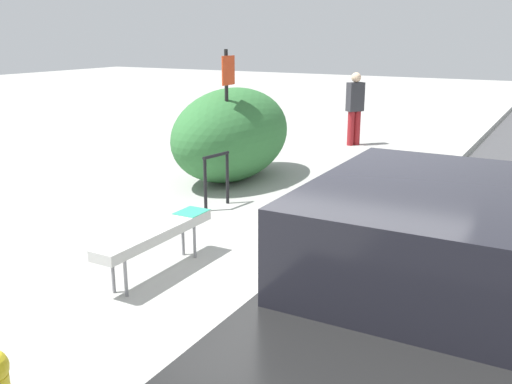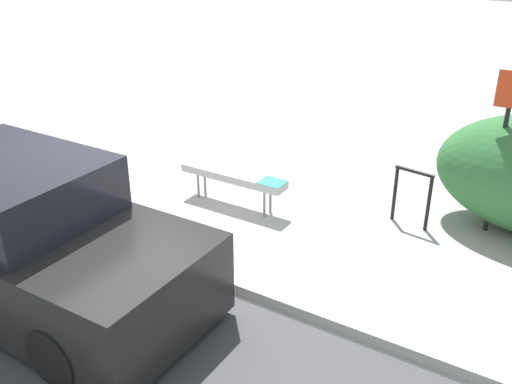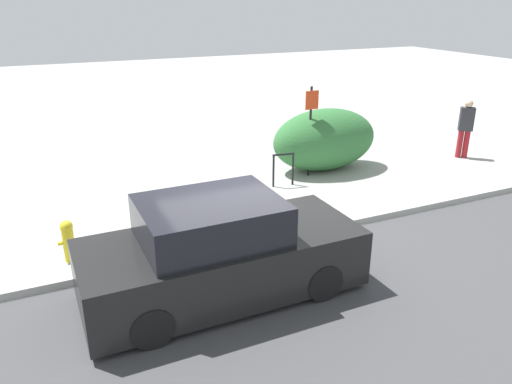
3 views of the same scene
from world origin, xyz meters
name	(u,v)px [view 1 (image 1 of 3)]	position (x,y,z in m)	size (l,w,h in m)	color
ground_plane	(314,303)	(0.00, 0.00, 0.00)	(60.00, 60.00, 0.00)	#9E9E99
curb	(314,297)	(0.00, 0.00, 0.07)	(60.00, 0.20, 0.13)	#A8A8A3
bench	(156,234)	(-0.18, 1.78, 0.46)	(1.68, 0.31, 0.53)	gray
bike_rack	(216,175)	(2.22, 2.57, 0.50)	(0.55, 0.13, 0.83)	black
sign_post	(227,107)	(3.17, 2.96, 1.38)	(0.36, 0.08, 2.30)	black
shrub_hedge	(233,134)	(3.81, 3.25, 0.82)	(2.94, 1.59, 1.63)	#337038
pedestrian	(355,107)	(7.98, 2.49, 0.90)	(0.43, 0.39, 1.68)	maroon
parked_car_near	(433,302)	(-0.86, -1.27, 0.70)	(4.27, 1.81, 1.59)	black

